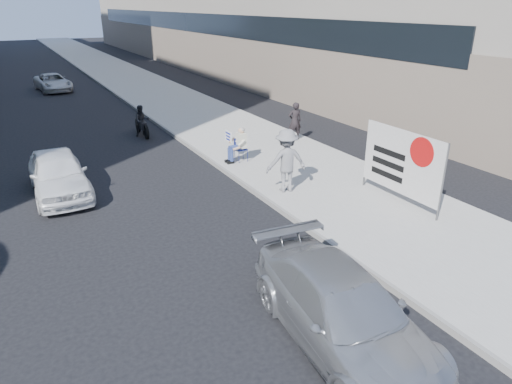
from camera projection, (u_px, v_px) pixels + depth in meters
ground at (260, 244)px, 11.67m from camera, size 160.00×160.00×0.00m
near_sidewalk at (163, 97)px, 29.61m from camera, size 5.00×120.00×0.15m
seated_protester at (238, 143)px, 17.03m from camera, size 0.83×1.12×1.31m
jogger at (286, 161)px, 14.21m from camera, size 1.42×1.00×2.00m
pedestrian_woman at (295, 121)px, 19.76m from camera, size 0.66×0.50×1.64m
protest_banner at (402, 162)px, 13.31m from camera, size 0.08×3.06×2.20m
parked_sedan at (342, 311)px, 8.05m from camera, size 2.33×4.79×1.34m
white_sedan_near at (58, 174)px, 14.44m from camera, size 1.66×4.09×1.39m
white_sedan_far at (53, 82)px, 31.82m from camera, size 2.35×4.37×1.16m
motorcycle at (142, 122)px, 20.92m from camera, size 0.73×2.05×1.42m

